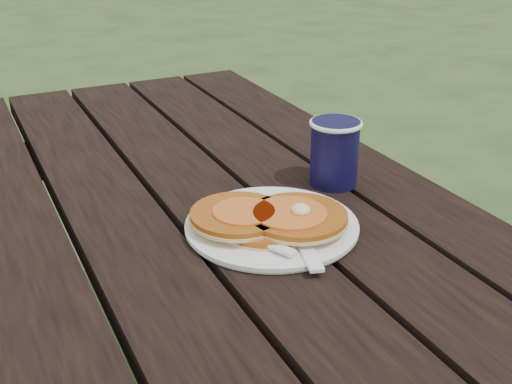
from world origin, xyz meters
name	(u,v)px	position (x,y,z in m)	size (l,w,h in m)	color
plate	(272,226)	(0.04, 0.01, 0.76)	(0.25, 0.25, 0.01)	white
pancake_stack	(270,218)	(0.03, 0.00, 0.77)	(0.22, 0.19, 0.04)	#AE5813
knife	(301,238)	(0.06, -0.05, 0.76)	(0.02, 0.18, 0.01)	white
fork	(261,241)	(0.00, -0.04, 0.77)	(0.03, 0.16, 0.01)	white
coffee_cup	(335,149)	(0.21, 0.11, 0.81)	(0.09, 0.09, 0.11)	black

